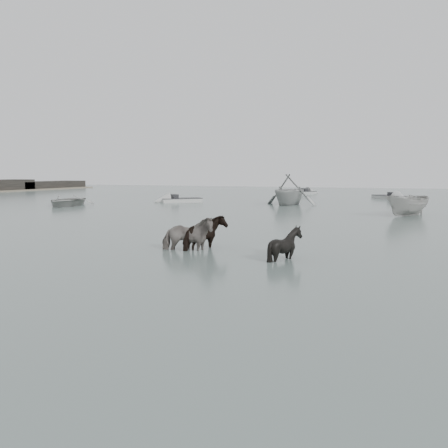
{
  "coord_description": "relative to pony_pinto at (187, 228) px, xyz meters",
  "views": [
    {
      "loc": [
        4.25,
        -12.84,
        2.76
      ],
      "look_at": [
        -1.12,
        1.05,
        1.0
      ],
      "focal_mm": 35.0,
      "sensor_mm": 36.0,
      "label": 1
    }
  ],
  "objects": [
    {
      "name": "rowboat_lead",
      "position": [
        -18.71,
        15.41,
        -0.3
      ],
      "size": [
        4.85,
        5.77,
        1.02
      ],
      "primitive_type": "imported",
      "rotation": [
        0.0,
        0.0,
        0.31
      ],
      "color": "#AEAFAA",
      "rests_on": "ground"
    },
    {
      "name": "boat_small",
      "position": [
        7.66,
        16.47,
        -0.05
      ],
      "size": [
        3.43,
        4.08,
        1.52
      ],
      "primitive_type": "imported",
      "rotation": [
        0.0,
        0.0,
        -0.6
      ],
      "color": "#A1A19D",
      "rests_on": "ground"
    },
    {
      "name": "ground",
      "position": [
        2.48,
        -0.95,
        -0.81
      ],
      "size": [
        140.0,
        140.0,
        0.0
      ],
      "primitive_type": "plane",
      "color": "#505F58",
      "rests_on": "ground"
    },
    {
      "name": "skiff_outer",
      "position": [
        -11.77,
        22.88,
        -0.43
      ],
      "size": [
        4.92,
        4.67,
        0.75
      ],
      "primitive_type": null,
      "rotation": [
        0.0,
        0.0,
        3.88
      ],
      "color": "beige",
      "rests_on": "ground"
    },
    {
      "name": "pony_pinto",
      "position": [
        0.0,
        0.0,
        0.0
      ],
      "size": [
        2.08,
        1.36,
        1.62
      ],
      "primitive_type": "imported",
      "rotation": [
        0.0,
        0.0,
        1.85
      ],
      "color": "black",
      "rests_on": "ground"
    },
    {
      "name": "pony_dark",
      "position": [
        0.49,
        0.54,
        -0.07
      ],
      "size": [
        1.29,
        1.5,
        1.47
      ],
      "primitive_type": "imported",
      "rotation": [
        0.0,
        0.0,
        1.6
      ],
      "color": "black",
      "rests_on": "ground"
    },
    {
      "name": "skiff_far",
      "position": [
        -4.47,
        41.69,
        -0.43
      ],
      "size": [
        5.34,
        5.85,
        0.75
      ],
      "primitive_type": null,
      "rotation": [
        0.0,
        0.0,
        0.86
      ],
      "color": "#ABADAB",
      "rests_on": "ground"
    },
    {
      "name": "skiff_mid",
      "position": [
        6.37,
        35.21,
        -0.43
      ],
      "size": [
        4.51,
        4.79,
        0.75
      ],
      "primitive_type": null,
      "rotation": [
        0.0,
        0.0,
        -0.84
      ],
      "color": "#A1A3A1",
      "rests_on": "ground"
    },
    {
      "name": "pony_black",
      "position": [
        3.59,
        -0.24,
        -0.09
      ],
      "size": [
        1.64,
        1.55,
        1.43
      ],
      "primitive_type": "imported",
      "rotation": [
        0.0,
        0.0,
        1.95
      ],
      "color": "black",
      "rests_on": "ground"
    },
    {
      "name": "rowboat_trail",
      "position": [
        -1.57,
        23.34,
        0.57
      ],
      "size": [
        5.41,
        5.99,
        2.77
      ],
      "primitive_type": "imported",
      "rotation": [
        0.0,
        0.0,
        2.96
      ],
      "color": "#ADAFAD",
      "rests_on": "ground"
    }
  ]
}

